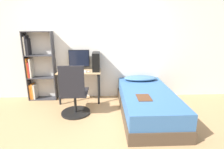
# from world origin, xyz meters

# --- Properties ---
(ground_plane) EXTENTS (14.00, 14.00, 0.00)m
(ground_plane) POSITION_xyz_m (0.00, 0.00, 0.00)
(ground_plane) COLOR tan
(wall_back) EXTENTS (8.00, 0.05, 2.50)m
(wall_back) POSITION_xyz_m (0.00, 1.50, 1.25)
(wall_back) COLOR silver
(wall_back) RESTS_ON ground_plane
(desk) EXTENTS (0.97, 0.51, 0.72)m
(desk) POSITION_xyz_m (-0.36, 1.22, 0.59)
(desk) COLOR tan
(desk) RESTS_ON ground_plane
(bookshelf) EXTENTS (0.65, 0.23, 1.60)m
(bookshelf) POSITION_xyz_m (-1.39, 1.36, 0.76)
(bookshelf) COLOR #38383D
(bookshelf) RESTS_ON ground_plane
(office_chair) EXTENTS (0.58, 0.58, 1.03)m
(office_chair) POSITION_xyz_m (-0.38, 0.51, 0.38)
(office_chair) COLOR black
(office_chair) RESTS_ON ground_plane
(bed) EXTENTS (1.00, 1.98, 0.48)m
(bed) POSITION_xyz_m (1.04, 0.49, 0.24)
(bed) COLOR #4C3D2D
(bed) RESTS_ON ground_plane
(pillow) EXTENTS (0.76, 0.36, 0.11)m
(pillow) POSITION_xyz_m (1.04, 1.22, 0.54)
(pillow) COLOR teal
(pillow) RESTS_ON bed
(magazine) EXTENTS (0.24, 0.32, 0.01)m
(magazine) POSITION_xyz_m (0.89, 0.17, 0.49)
(magazine) COLOR #56331E
(magazine) RESTS_ON bed
(monitor) EXTENTS (0.48, 0.16, 0.46)m
(monitor) POSITION_xyz_m (-0.38, 1.38, 0.97)
(monitor) COLOR black
(monitor) RESTS_ON desk
(keyboard) EXTENTS (0.37, 0.14, 0.02)m
(keyboard) POSITION_xyz_m (-0.38, 1.12, 0.73)
(keyboard) COLOR silver
(keyboard) RESTS_ON desk
(pc_tower) EXTENTS (0.16, 0.40, 0.42)m
(pc_tower) POSITION_xyz_m (0.02, 1.26, 0.93)
(pc_tower) COLOR black
(pc_tower) RESTS_ON desk
(mouse) EXTENTS (0.06, 0.09, 0.02)m
(mouse) POSITION_xyz_m (-0.15, 1.12, 0.73)
(mouse) COLOR silver
(mouse) RESTS_ON desk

